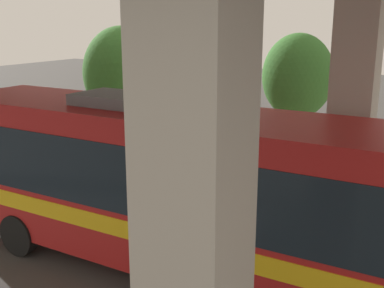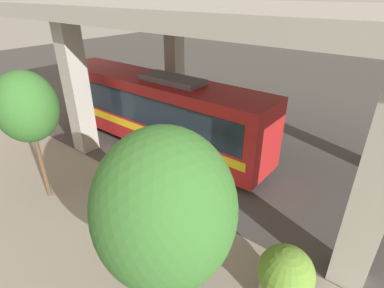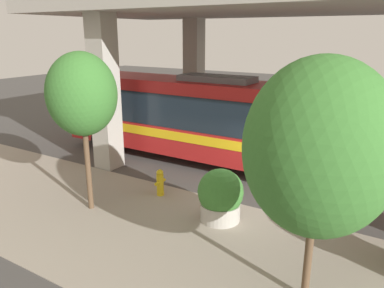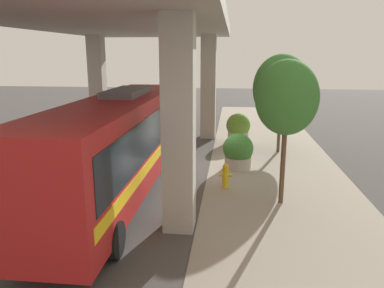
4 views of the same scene
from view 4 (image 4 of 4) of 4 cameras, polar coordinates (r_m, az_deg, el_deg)
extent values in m
plane|color=#474442|center=(17.54, 2.65, -3.52)|extent=(80.00, 80.00, 0.00)
cube|color=gray|center=(17.62, 12.45, -3.72)|extent=(6.00, 40.00, 0.02)
cube|color=#ADA89E|center=(23.18, 2.51, 8.61)|extent=(0.90, 0.90, 6.27)
cube|color=#ADA89E|center=(10.72, -2.02, 2.61)|extent=(0.90, 0.90, 6.27)
cube|color=#ADA89E|center=(24.65, -14.14, 8.52)|extent=(0.90, 0.90, 6.27)
cube|color=#ADA89E|center=(17.51, -10.96, 17.98)|extent=(9.40, 20.63, 0.60)
cube|color=#B21E1E|center=(13.91, -11.01, 0.29)|extent=(2.47, 12.56, 3.15)
cube|color=#19232D|center=(13.83, -11.08, 1.81)|extent=(2.51, 11.56, 1.39)
cube|color=yellow|center=(14.07, -10.90, -2.21)|extent=(2.51, 11.93, 0.38)
cube|color=slate|center=(14.82, -9.88, 7.81)|extent=(1.24, 3.14, 0.24)
cylinder|color=black|center=(10.16, -11.64, -14.13)|extent=(0.28, 1.00, 1.00)
cylinder|color=black|center=(11.05, -23.43, -12.65)|extent=(0.28, 1.00, 1.00)
cylinder|color=black|center=(17.88, -3.41, -1.53)|extent=(0.28, 1.00, 1.00)
cylinder|color=black|center=(18.40, -10.53, -1.30)|extent=(0.28, 1.00, 1.00)
cylinder|color=gold|center=(14.85, 5.13, -5.21)|extent=(0.25, 0.25, 0.78)
sphere|color=gold|center=(14.71, 5.16, -3.49)|extent=(0.24, 0.24, 0.24)
cylinder|color=gold|center=(14.81, 5.86, -4.80)|extent=(0.15, 0.11, 0.11)
cylinder|color=gold|center=(14.82, 4.42, -4.76)|extent=(0.15, 0.11, 0.11)
cylinder|color=#ADA89E|center=(22.40, 7.01, 1.06)|extent=(1.20, 1.20, 0.65)
sphere|color=olive|center=(22.25, 7.06, 2.85)|extent=(1.42, 1.42, 1.42)
sphere|color=#993F8C|center=(22.41, 6.66, 2.36)|extent=(0.42, 0.42, 0.42)
cylinder|color=#ADA89E|center=(17.38, 6.98, -2.80)|extent=(1.21, 1.21, 0.56)
sphere|color=#38722D|center=(17.20, 7.04, -0.68)|extent=(1.39, 1.39, 1.39)
sphere|color=#BF334C|center=(17.37, 6.52, -1.25)|extent=(0.42, 0.42, 0.42)
cylinder|color=brown|center=(13.34, 13.70, -2.50)|extent=(0.17, 0.17, 3.12)
ellipsoid|color=#38722D|center=(12.92, 14.25, 6.88)|extent=(2.11, 2.11, 2.53)
cylinder|color=brown|center=(20.39, 13.14, 2.23)|extent=(0.16, 0.16, 2.52)
ellipsoid|color=#38722D|center=(20.08, 13.47, 8.23)|extent=(2.94, 2.94, 3.53)
camera|label=1|loc=(14.79, -50.49, 9.62)|focal=45.00mm
camera|label=2|loc=(24.05, 21.42, 17.96)|focal=28.00mm
camera|label=3|loc=(23.37, 31.24, 12.60)|focal=35.00mm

